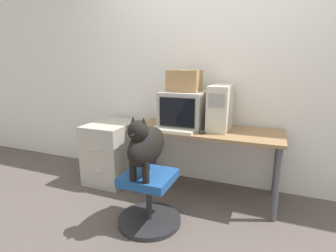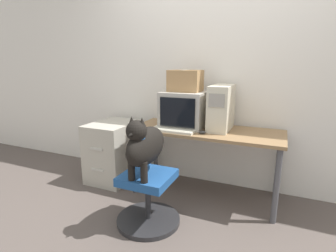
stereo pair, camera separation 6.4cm
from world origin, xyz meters
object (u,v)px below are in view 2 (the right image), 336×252
at_px(dog, 145,145).
at_px(filing_cabinet, 114,151).
at_px(pc_tower, 221,108).
at_px(crt_monitor, 185,109).
at_px(keyboard, 173,130).
at_px(cardboard_box, 185,81).
at_px(office_chair, 148,199).

relative_size(dog, filing_cabinet, 0.78).
bearing_deg(pc_tower, dog, -118.85).
relative_size(crt_monitor, keyboard, 1.02).
distance_m(crt_monitor, dog, 0.79).
distance_m(crt_monitor, cardboard_box, 0.29).
bearing_deg(office_chair, pc_tower, 59.95).
relative_size(keyboard, dog, 0.82).
bearing_deg(crt_monitor, filing_cabinet, -173.80).
relative_size(crt_monitor, cardboard_box, 1.39).
xyz_separation_m(crt_monitor, keyboard, (-0.03, -0.25, -0.17)).
bearing_deg(crt_monitor, keyboard, -96.34).
distance_m(office_chair, filing_cabinet, 1.02).
height_order(pc_tower, filing_cabinet, pc_tower).
xyz_separation_m(pc_tower, keyboard, (-0.40, -0.27, -0.20)).
height_order(dog, filing_cabinet, dog).
relative_size(pc_tower, dog, 0.83).
bearing_deg(cardboard_box, office_chair, -94.60).
bearing_deg(filing_cabinet, dog, -40.42).
height_order(crt_monitor, pc_tower, pc_tower).
bearing_deg(dog, keyboard, 86.57).
bearing_deg(crt_monitor, pc_tower, 2.72).
distance_m(office_chair, cardboard_box, 1.21).
distance_m(dog, cardboard_box, 0.90).
height_order(keyboard, filing_cabinet, keyboard).
relative_size(keyboard, cardboard_box, 1.36).
height_order(filing_cabinet, cardboard_box, cardboard_box).
xyz_separation_m(keyboard, office_chair, (-0.03, -0.47, -0.50)).
bearing_deg(office_chair, crt_monitor, 85.38).
height_order(office_chair, filing_cabinet, filing_cabinet).
bearing_deg(crt_monitor, office_chair, -94.62).
relative_size(pc_tower, cardboard_box, 1.37).
height_order(office_chair, dog, dog).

